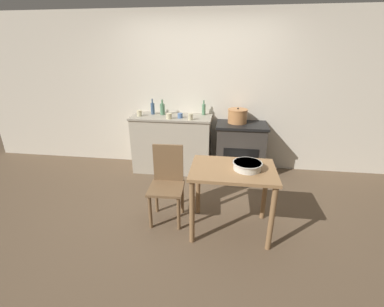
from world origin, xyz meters
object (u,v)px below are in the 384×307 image
chair (167,182)px  cup_center_left (169,116)px  stove (240,149)px  flour_sack (238,172)px  cup_center_right (180,116)px  bottle_far_left (162,109)px  cup_mid_right (190,117)px  mixing_bowl_large (247,165)px  cup_center (139,113)px  bottle_left (204,109)px  bottle_mid_left (153,108)px  stock_pot (238,116)px  work_table (232,180)px

chair → cup_center_left: 1.32m
stove → cup_center_left: size_ratio=10.06×
flour_sack → cup_center_right: cup_center_right is taller
flour_sack → bottle_far_left: bearing=159.5°
cup_center_right → cup_mid_right: (0.18, -0.10, 0.01)m
mixing_bowl_large → cup_center: (-1.65, 1.45, 0.17)m
bottle_left → cup_center: (-1.03, -0.24, -0.04)m
cup_center → bottle_mid_left: bearing=43.4°
stock_pot → bottle_mid_left: 1.40m
work_table → stock_pot: bearing=87.3°
work_table → bottle_left: bearing=105.9°
stock_pot → cup_mid_right: bearing=-159.0°
stove → bottle_left: 0.89m
stove → cup_center_left: cup_center_left is taller
bottle_mid_left → cup_center: size_ratio=2.66×
stock_pot → bottle_left: (-0.55, 0.09, 0.07)m
bottle_left → stove: bearing=-13.3°
bottle_far_left → cup_mid_right: size_ratio=2.60×
stove → bottle_left: bearing=166.7°
chair → bottle_far_left: size_ratio=3.67×
work_table → flour_sack: work_table is taller
work_table → bottle_left: 1.80m
cup_center_left → cup_center: (-0.52, 0.11, 0.01)m
bottle_far_left → cup_center_right: (0.33, -0.19, -0.06)m
cup_center_left → cup_mid_right: (0.34, -0.02, 0.01)m
stove → stock_pot: stock_pot is taller
cup_center_left → work_table: bearing=-53.6°
stock_pot → mixing_bowl_large: stock_pot is taller
mixing_bowl_large → bottle_mid_left: bottle_mid_left is taller
stove → stock_pot: size_ratio=2.72×
bottle_mid_left → chair: bearing=-68.9°
work_table → chair: 0.79m
cup_mid_right → cup_center_left: bearing=176.0°
flour_sack → mixing_bowl_large: mixing_bowl_large is taller
work_table → cup_center: 2.12m
work_table → bottle_far_left: (-1.16, 1.60, 0.41)m
flour_sack → cup_center_right: size_ratio=4.85×
cup_center_right → cup_mid_right: 0.21m
stock_pot → cup_mid_right: 0.77m
stock_pot → mixing_bowl_large: (0.07, -1.60, -0.14)m
stove → flour_sack: (-0.03, -0.41, -0.23)m
stove → flour_sack: bearing=-93.7°
chair → bottle_mid_left: 1.67m
work_table → flour_sack: 1.21m
chair → bottle_mid_left: bottle_mid_left is taller
chair → flour_sack: size_ratio=2.34×
chair → bottle_far_left: 1.61m
bottle_left → cup_center_left: bearing=-145.7°
flour_sack → bottle_far_left: 1.61m
mixing_bowl_large → cup_mid_right: size_ratio=3.19×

